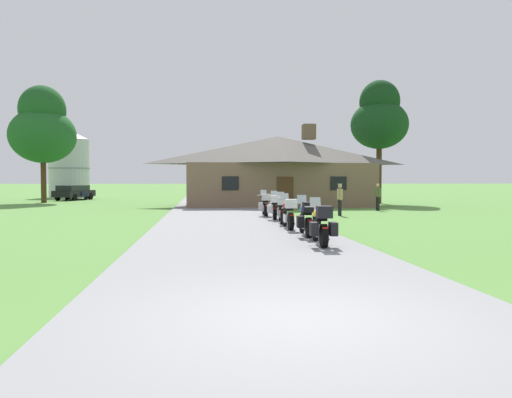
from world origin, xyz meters
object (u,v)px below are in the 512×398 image
tree_left_far (43,128)px  motorcycle_red_third_in_row (288,214)px  tree_right_of_lodge (379,118)px  parked_black_suv_far_left (74,192)px  bystander_olive_shirt_near_lodge (378,196)px  motorcycle_blue_second_in_row (306,219)px  parked_navy_sedan_far_left (77,193)px  bystander_tan_shirt_beside_signpost (340,198)px  motorcycle_yellow_nearest_to_camera (321,226)px  motorcycle_silver_farthest_in_row (265,205)px  motorcycle_white_fourth_in_row (282,210)px  metal_silo_distant (69,164)px  motorcycle_yellow_fifth_in_row (275,207)px

tree_left_far → motorcycle_red_third_in_row: bearing=-55.5°
tree_right_of_lodge → tree_left_far: (-27.37, 4.15, -0.67)m
parked_black_suv_far_left → bystander_olive_shirt_near_lodge: bearing=-22.4°
motorcycle_blue_second_in_row → parked_navy_sedan_far_left: (-15.65, 33.16, 0.03)m
bystander_tan_shirt_beside_signpost → parked_navy_sedan_far_left: (-19.47, 23.89, -0.31)m
tree_right_of_lodge → bystander_olive_shirt_near_lodge: bearing=-111.1°
motorcycle_blue_second_in_row → tree_right_of_lodge: bearing=67.2°
motorcycle_yellow_nearest_to_camera → tree_left_far: bearing=124.6°
motorcycle_silver_farthest_in_row → tree_right_of_lodge: (10.99, 13.19, 6.27)m
motorcycle_white_fourth_in_row → parked_black_suv_far_left: size_ratio=0.42×
bystander_olive_shirt_near_lodge → motorcycle_blue_second_in_row: bearing=143.6°
motorcycle_yellow_nearest_to_camera → bystander_olive_shirt_near_lodge: bystander_olive_shirt_near_lodge is taller
parked_black_suv_far_left → motorcycle_white_fourth_in_row: bearing=-43.6°
bystander_olive_shirt_near_lodge → tree_right_of_lodge: (3.46, 8.95, 5.94)m
parked_black_suv_far_left → parked_navy_sedan_far_left: (-0.13, 1.58, -0.13)m
motorcycle_blue_second_in_row → bystander_olive_shirt_near_lodge: 15.07m
bystander_tan_shirt_beside_signpost → metal_silo_distant: bearing=36.9°
motorcycle_blue_second_in_row → bystander_olive_shirt_near_lodge: size_ratio=1.25×
bystander_tan_shirt_beside_signpost → tree_left_far: bearing=51.0°
tree_left_far → parked_black_suv_far_left: tree_left_far is taller
tree_right_of_lodge → tree_left_far: bearing=171.4°
bystander_tan_shirt_beside_signpost → metal_silo_distant: size_ratio=0.23×
motorcycle_yellow_fifth_in_row → tree_left_far: 26.16m
motorcycle_red_third_in_row → motorcycle_yellow_nearest_to_camera: bearing=-88.0°
motorcycle_blue_second_in_row → bystander_tan_shirt_beside_signpost: bearing=70.9°
motorcycle_yellow_nearest_to_camera → parked_black_suv_far_left: parked_black_suv_far_left is taller
motorcycle_red_third_in_row → parked_navy_sedan_far_left: size_ratio=0.47×
parked_black_suv_far_left → bystander_tan_shirt_beside_signpost: bearing=-32.6°
bystander_olive_shirt_near_lodge → tree_left_far: (-23.91, 13.10, 5.27)m
motorcycle_yellow_fifth_in_row → metal_silo_distant: metal_silo_distant is taller
bystander_tan_shirt_beside_signpost → tree_right_of_lodge: (6.99, 12.83, 5.93)m
motorcycle_white_fourth_in_row → parked_navy_sedan_far_left: size_ratio=0.47×
tree_left_far → bystander_tan_shirt_beside_signpost: bearing=-39.8°
motorcycle_red_third_in_row → tree_left_far: (-16.40, 23.86, 5.59)m
motorcycle_yellow_nearest_to_camera → motorcycle_blue_second_in_row: (0.08, 2.24, 0.00)m
bystander_tan_shirt_beside_signpost → parked_navy_sedan_far_left: bystander_tan_shirt_beside_signpost is taller
motorcycle_silver_farthest_in_row → parked_navy_sedan_far_left: bearing=124.8°
motorcycle_red_third_in_row → parked_navy_sedan_far_left: (-15.49, 30.77, 0.02)m
tree_right_of_lodge → parked_navy_sedan_far_left: (-26.46, 11.06, -6.23)m
motorcycle_white_fourth_in_row → motorcycle_silver_farthest_in_row: same height
bystander_tan_shirt_beside_signpost → metal_silo_distant: metal_silo_distant is taller
motorcycle_red_third_in_row → bystander_tan_shirt_beside_signpost: (3.99, 6.88, 0.33)m
motorcycle_silver_farthest_in_row → parked_black_suv_far_left: 27.37m
motorcycle_yellow_nearest_to_camera → motorcycle_yellow_fifth_in_row: bearing=94.1°
motorcycle_silver_farthest_in_row → tree_right_of_lodge: 18.28m
motorcycle_red_third_in_row → tree_right_of_lodge: size_ratio=0.21×
motorcycle_white_fourth_in_row → tree_left_far: tree_left_far is taller
motorcycle_red_third_in_row → bystander_tan_shirt_beside_signpost: bearing=60.9°
motorcycle_blue_second_in_row → motorcycle_silver_farthest_in_row: bearing=94.5°
motorcycle_blue_second_in_row → tree_left_far: size_ratio=0.21×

